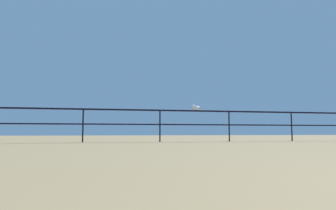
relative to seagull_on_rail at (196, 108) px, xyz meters
name	(u,v)px	position (x,y,z in m)	size (l,w,h in m)	color
pier_railing	(195,118)	(-0.03, -0.01, -0.34)	(21.26, 0.05, 1.02)	black
seagull_on_rail	(196,108)	(0.00, 0.00, 0.00)	(0.37, 0.22, 0.18)	silver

